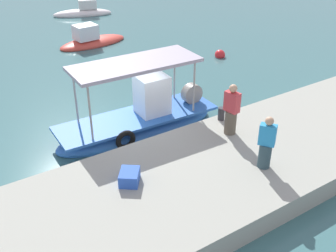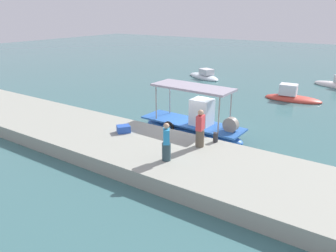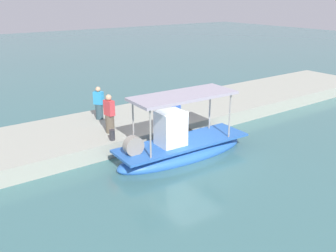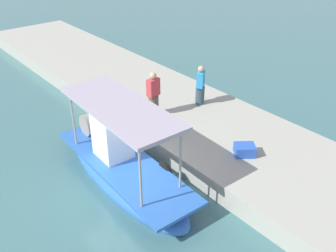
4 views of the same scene
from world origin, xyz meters
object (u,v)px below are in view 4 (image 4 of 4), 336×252
fisherman_near_bollard (200,87)px  cargo_crate (245,150)px  mooring_bollard (129,112)px  fisherman_by_crate (153,96)px  main_fishing_boat (123,167)px

fisherman_near_bollard → cargo_crate: size_ratio=2.52×
mooring_bollard → cargo_crate: 4.79m
fisherman_near_bollard → fisherman_by_crate: (0.47, 2.08, 0.05)m
main_fishing_boat → fisherman_near_bollard: (1.45, -4.87, 0.97)m
fisherman_by_crate → main_fishing_boat: bearing=124.6°
main_fishing_boat → mooring_bollard: (2.30, -1.89, 0.44)m
fisherman_near_bollard → mooring_bollard: bearing=74.2°
mooring_bollard → cargo_crate: (-4.56, -1.48, -0.05)m
mooring_bollard → cargo_crate: bearing=-162.1°
main_fishing_boat → cargo_crate: (-2.26, -3.36, 0.39)m
fisherman_by_crate → cargo_crate: bearing=-172.3°
main_fishing_boat → fisherman_near_bollard: main_fishing_boat is taller
main_fishing_boat → fisherman_by_crate: bearing=-55.4°
fisherman_by_crate → cargo_crate: (-4.19, -0.57, -0.63)m
cargo_crate → fisherman_near_bollard: bearing=-22.1°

